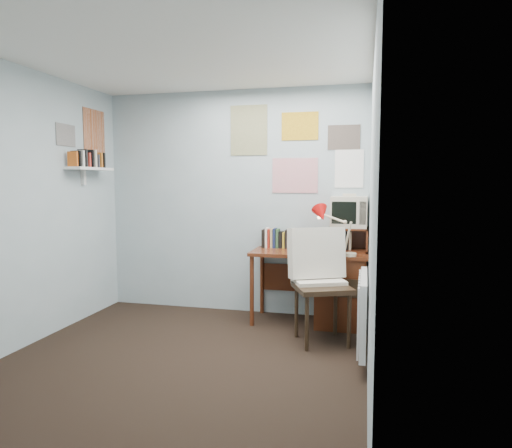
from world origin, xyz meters
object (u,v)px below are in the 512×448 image
(tv_riser, at_px, (348,239))
(crt_tv, at_px, (349,210))
(desk_chair, at_px, (322,288))
(wall_shelf, at_px, (90,169))
(desk_lamp, at_px, (350,234))
(radiator, at_px, (363,311))
(desk, at_px, (335,286))

(tv_riser, xyz_separation_m, crt_tv, (0.00, 0.02, 0.30))
(desk_chair, xyz_separation_m, crt_tv, (0.20, 0.70, 0.67))
(crt_tv, height_order, wall_shelf, wall_shelf)
(desk_lamp, distance_m, radiator, 0.92)
(desk_lamp, bearing_deg, radiator, -78.44)
(desk, height_order, desk_chair, desk_chair)
(desk_chair, xyz_separation_m, tv_riser, (0.20, 0.68, 0.37))
(desk, xyz_separation_m, desk_chair, (-0.08, -0.57, 0.11))
(desk_chair, height_order, wall_shelf, wall_shelf)
(radiator, relative_size, wall_shelf, 1.29)
(wall_shelf, bearing_deg, desk, 8.40)
(tv_riser, xyz_separation_m, radiator, (0.17, -1.04, -0.47))
(desk_lamp, xyz_separation_m, radiator, (0.14, -0.71, -0.56))
(desk, relative_size, desk_lamp, 2.72)
(desk_lamp, relative_size, tv_riser, 1.10)
(tv_riser, distance_m, crt_tv, 0.30)
(tv_riser, bearing_deg, crt_tv, 80.40)
(crt_tv, relative_size, wall_shelf, 0.60)
(desk_lamp, distance_m, tv_riser, 0.35)
(desk_lamp, xyz_separation_m, wall_shelf, (-2.72, -0.16, 0.64))
(desk, distance_m, desk_lamp, 0.63)
(tv_riser, height_order, crt_tv, crt_tv)
(desk, xyz_separation_m, desk_lamp, (0.15, -0.22, 0.58))
(desk, bearing_deg, wall_shelf, -171.60)
(crt_tv, bearing_deg, desk_lamp, -84.70)
(desk_lamp, height_order, radiator, desk_lamp)
(desk_chair, height_order, crt_tv, crt_tv)
(desk, distance_m, wall_shelf, 2.87)
(desk, height_order, wall_shelf, wall_shelf)
(desk, bearing_deg, crt_tv, 46.92)
(radiator, xyz_separation_m, wall_shelf, (-2.86, 0.55, 1.20))
(desk, bearing_deg, desk_lamp, -55.64)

